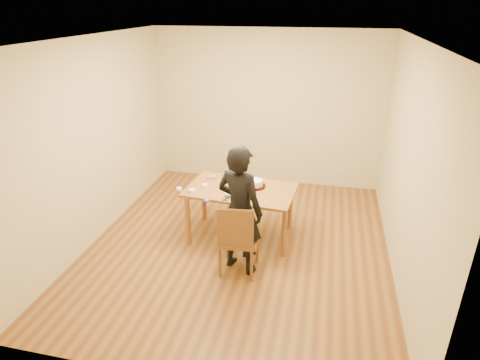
% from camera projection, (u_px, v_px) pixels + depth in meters
% --- Properties ---
extents(room_shell, '(4.00, 4.50, 2.70)m').
position_uv_depth(room_shell, '(245.00, 144.00, 5.31)').
color(room_shell, brown).
rests_on(room_shell, ground).
extents(dining_table, '(1.52, 0.99, 0.04)m').
position_uv_depth(dining_table, '(241.00, 190.00, 5.46)').
color(dining_table, brown).
rests_on(dining_table, floor).
extents(dining_chair, '(0.50, 0.50, 0.04)m').
position_uv_depth(dining_chair, '(239.00, 239.00, 4.86)').
color(dining_chair, brown).
rests_on(dining_chair, floor).
extents(cake_plate, '(0.29, 0.29, 0.02)m').
position_uv_depth(cake_plate, '(255.00, 186.00, 5.51)').
color(cake_plate, red).
rests_on(cake_plate, dining_table).
extents(cake, '(0.21, 0.21, 0.07)m').
position_uv_depth(cake, '(255.00, 183.00, 5.49)').
color(cake, white).
rests_on(cake, cake_plate).
extents(frosting_dome, '(0.21, 0.21, 0.03)m').
position_uv_depth(frosting_dome, '(255.00, 180.00, 5.48)').
color(frosting_dome, white).
rests_on(frosting_dome, cake).
extents(frosting_tub, '(0.09, 0.09, 0.08)m').
position_uv_depth(frosting_tub, '(228.00, 196.00, 5.16)').
color(frosting_tub, white).
rests_on(frosting_tub, dining_table).
extents(frosting_lid, '(0.09, 0.09, 0.01)m').
position_uv_depth(frosting_lid, '(206.00, 201.00, 5.12)').
color(frosting_lid, '#1F1693').
rests_on(frosting_lid, dining_table).
extents(frosting_dollop, '(0.04, 0.04, 0.02)m').
position_uv_depth(frosting_dollop, '(206.00, 200.00, 5.12)').
color(frosting_dollop, white).
rests_on(frosting_dollop, frosting_lid).
extents(ramekin_green, '(0.09, 0.09, 0.04)m').
position_uv_depth(ramekin_green, '(192.00, 191.00, 5.34)').
color(ramekin_green, white).
rests_on(ramekin_green, dining_table).
extents(ramekin_yellow, '(0.08, 0.08, 0.04)m').
position_uv_depth(ramekin_yellow, '(205.00, 186.00, 5.50)').
color(ramekin_yellow, white).
rests_on(ramekin_yellow, dining_table).
extents(ramekin_multi, '(0.07, 0.07, 0.04)m').
position_uv_depth(ramekin_multi, '(179.00, 189.00, 5.41)').
color(ramekin_multi, white).
rests_on(ramekin_multi, dining_table).
extents(candy_box_pink, '(0.15, 0.11, 0.02)m').
position_uv_depth(candy_box_pink, '(212.00, 178.00, 5.76)').
color(candy_box_pink, '#DE34B2').
rests_on(candy_box_pink, dining_table).
extents(candy_box_green, '(0.13, 0.11, 0.02)m').
position_uv_depth(candy_box_green, '(212.00, 176.00, 5.76)').
color(candy_box_green, green).
rests_on(candy_box_green, candy_box_pink).
extents(spatula, '(0.15, 0.08, 0.01)m').
position_uv_depth(spatula, '(228.00, 200.00, 5.15)').
color(spatula, black).
rests_on(spatula, dining_table).
extents(person, '(0.69, 0.57, 1.63)m').
position_uv_depth(person, '(240.00, 210.00, 4.75)').
color(person, black).
rests_on(person, floor).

